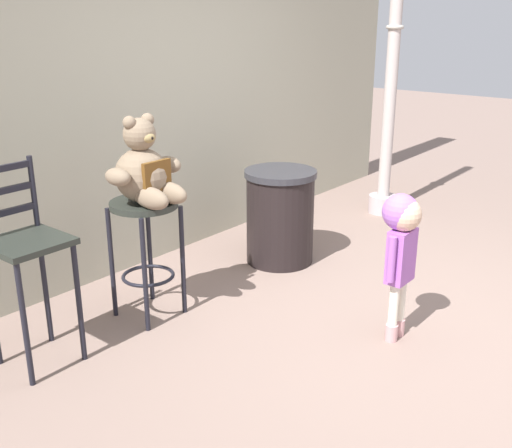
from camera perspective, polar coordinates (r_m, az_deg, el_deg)
ground_plane at (r=4.16m, az=13.08°, el=-9.29°), size 24.00×24.00×0.00m
building_wall at (r=5.07m, az=-9.98°, el=18.38°), size 6.75×0.30×3.81m
bar_stool_with_teddy at (r=4.05m, az=-10.24°, el=-0.86°), size 0.44×0.44×0.80m
teddy_bear at (r=3.91m, az=-10.32°, el=4.84°), size 0.54×0.48×0.55m
child_walking at (r=3.75m, az=13.37°, el=-1.09°), size 0.30×0.24×0.94m
trash_bin at (r=4.95m, az=2.25°, el=0.74°), size 0.58×0.58×0.77m
lamppost at (r=6.17m, az=12.43°, el=12.41°), size 0.28×0.28×3.15m
bar_chair_empty at (r=3.64m, az=-20.60°, el=-2.53°), size 0.40×0.40×1.18m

